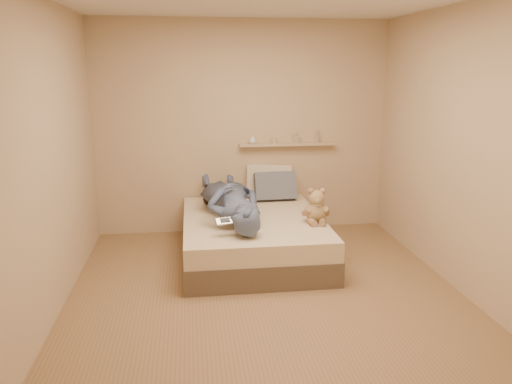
{
  "coord_description": "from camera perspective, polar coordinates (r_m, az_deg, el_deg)",
  "views": [
    {
      "loc": [
        -0.65,
        -4.22,
        2.03
      ],
      "look_at": [
        0.0,
        0.65,
        0.8
      ],
      "focal_mm": 35.0,
      "sensor_mm": 36.0,
      "label": 1
    }
  ],
  "objects": [
    {
      "name": "person",
      "position": [
        5.38,
        -2.96,
        -0.83
      ],
      "size": [
        0.8,
        1.71,
        0.4
      ],
      "primitive_type": "imported",
      "rotation": [
        0.0,
        0.0,
        3.26
      ],
      "color": "#485071",
      "rests_on": "bed"
    },
    {
      "name": "game_console",
      "position": [
        4.78,
        -3.55,
        -3.33
      ],
      "size": [
        0.18,
        0.11,
        0.06
      ],
      "color": "silver",
      "rests_on": "bed"
    },
    {
      "name": "dark_plush",
      "position": [
        5.86,
        -5.28,
        -0.51
      ],
      "size": [
        0.17,
        0.17,
        0.26
      ],
      "color": "black",
      "rests_on": "bed"
    },
    {
      "name": "bed",
      "position": [
        5.49,
        -0.39,
        -5.14
      ],
      "size": [
        1.5,
        1.9,
        0.45
      ],
      "color": "brown",
      "rests_on": "floor"
    },
    {
      "name": "shelf_bottles",
      "position": [
        6.21,
        2.48,
        6.12
      ],
      "size": [
        0.9,
        0.11,
        0.16
      ],
      "color": "white",
      "rests_on": "wall_shelf"
    },
    {
      "name": "teddy_bear",
      "position": [
        5.23,
        6.9,
        -1.87
      ],
      "size": [
        0.31,
        0.3,
        0.38
      ],
      "color": "#9A7F54",
      "rests_on": "bed"
    },
    {
      "name": "pillow_cream",
      "position": [
        6.21,
        1.57,
        1.21
      ],
      "size": [
        0.6,
        0.39,
        0.43
      ],
      "primitive_type": "cube",
      "rotation": [
        -0.26,
        0.0,
        -0.26
      ],
      "color": "#C2B699",
      "rests_on": "bed"
    },
    {
      "name": "wall_shelf",
      "position": [
        6.24,
        3.58,
        5.46
      ],
      "size": [
        1.2,
        0.12,
        0.03
      ],
      "primitive_type": "cube",
      "color": "tan",
      "rests_on": "wall_back"
    },
    {
      "name": "pillow_grey",
      "position": [
        6.09,
        2.19,
        0.66
      ],
      "size": [
        0.51,
        0.27,
        0.37
      ],
      "primitive_type": "cube",
      "rotation": [
        -0.39,
        0.0,
        0.03
      ],
      "color": "slate",
      "rests_on": "bed"
    },
    {
      "name": "room",
      "position": [
        4.33,
        1.14,
        4.36
      ],
      "size": [
        3.8,
        3.8,
        3.8
      ],
      "color": "olive",
      "rests_on": "ground"
    }
  ]
}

